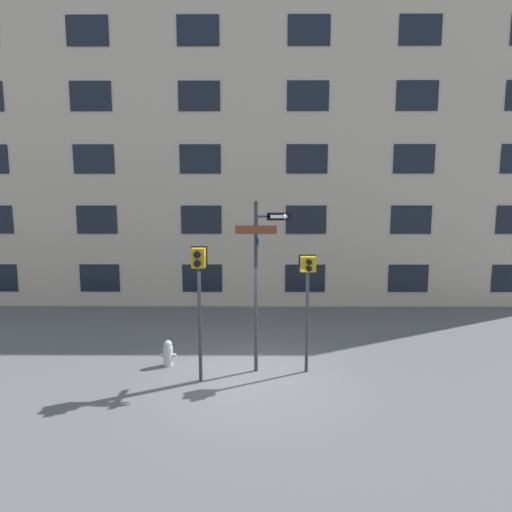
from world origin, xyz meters
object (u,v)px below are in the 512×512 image
at_px(pedestrian_signal_right, 308,281).
at_px(fire_hydrant, 168,353).
at_px(street_sign_pole, 259,272).
at_px(pedestrian_signal_left, 199,278).

height_order(pedestrian_signal_right, fire_hydrant, pedestrian_signal_right).
bearing_deg(street_sign_pole, fire_hydrant, 172.28).
xyz_separation_m(street_sign_pole, pedestrian_signal_left, (-1.32, -0.54, -0.03)).
height_order(street_sign_pole, pedestrian_signal_right, street_sign_pole).
relative_size(street_sign_pole, pedestrian_signal_right, 1.44).
bearing_deg(pedestrian_signal_left, fire_hydrant, 137.55).
xyz_separation_m(pedestrian_signal_left, fire_hydrant, (-0.93, 0.85, -2.07)).
xyz_separation_m(pedestrian_signal_left, pedestrian_signal_right, (2.46, 0.51, -0.18)).
relative_size(pedestrian_signal_left, pedestrian_signal_right, 1.09).
bearing_deg(fire_hydrant, street_sign_pole, -7.72).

